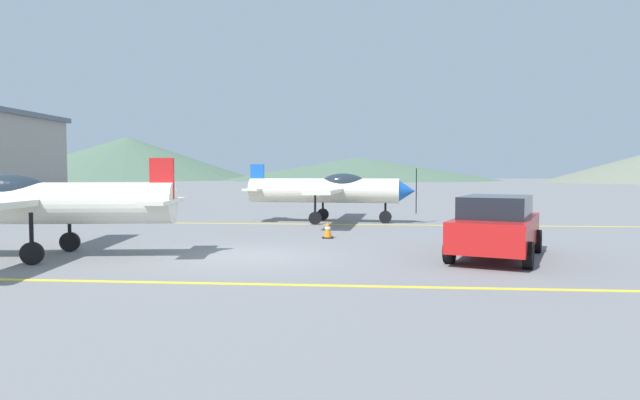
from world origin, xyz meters
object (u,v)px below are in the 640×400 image
object	(u,v)px
airplane_near	(32,202)
airplane_mid	(330,190)
car_sedan	(496,226)
traffic_cone_front	(328,230)

from	to	relation	value
airplane_near	airplane_mid	bearing A→B (deg)	56.57
airplane_mid	car_sedan	distance (m)	10.81
car_sedan	traffic_cone_front	size ratio (longest dim) A/B	7.90
traffic_cone_front	car_sedan	bearing A→B (deg)	-39.30
airplane_near	traffic_cone_front	xyz separation A→B (m)	(7.33, 4.87, -1.18)
airplane_mid	car_sedan	world-z (taller)	airplane_mid
airplane_mid	traffic_cone_front	size ratio (longest dim) A/B	14.75
airplane_near	traffic_cone_front	distance (m)	8.88
airplane_near	airplane_mid	world-z (taller)	same
car_sedan	traffic_cone_front	bearing A→B (deg)	140.70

